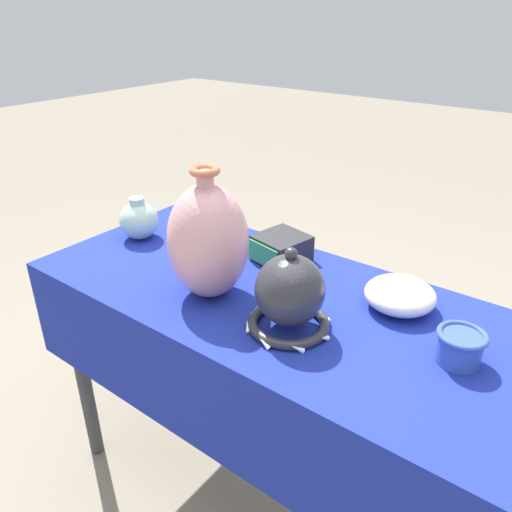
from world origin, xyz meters
TOP-DOWN VIEW (x-y plane):
  - ground_plane at (0.00, 0.00)m, footprint 14.00×14.00m
  - display_table at (0.00, -0.02)m, footprint 1.29×0.56m
  - vase_tall_bulbous at (-0.14, -0.09)m, footprint 0.19×0.19m
  - vase_dome_bell at (0.10, -0.10)m, footprint 0.19×0.19m
  - mosaic_tile_box at (-0.10, 0.16)m, footprint 0.15×0.16m
  - cup_wide_cobalt at (0.43, 0.01)m, footprint 0.10×0.10m
  - jar_round_celadon at (-0.53, 0.02)m, footprint 0.12×0.12m
  - bowl_shallow_ivory at (0.26, 0.12)m, footprint 0.17×0.17m

SIDE VIEW (x-z plane):
  - ground_plane at x=0.00m, z-range 0.00..0.00m
  - display_table at x=0.00m, z-range 0.28..1.02m
  - bowl_shallow_ivory at x=0.26m, z-range 0.74..0.81m
  - mosaic_tile_box at x=-0.10m, z-range 0.74..0.81m
  - cup_wide_cobalt at x=0.43m, z-range 0.74..0.81m
  - jar_round_celadon at x=-0.53m, z-range 0.73..0.86m
  - vase_dome_bell at x=0.10m, z-range 0.72..0.92m
  - vase_tall_bulbous at x=-0.14m, z-range 0.72..1.04m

